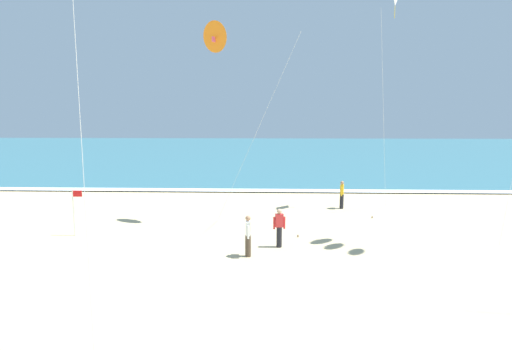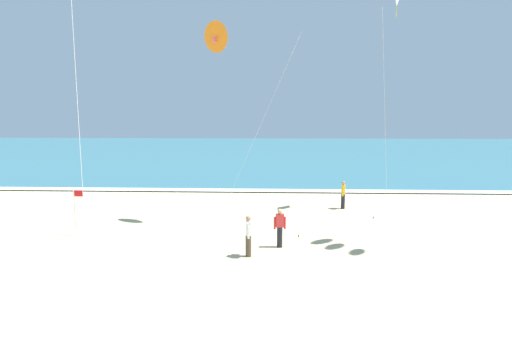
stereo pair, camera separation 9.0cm
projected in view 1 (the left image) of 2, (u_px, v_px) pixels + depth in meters
ocean_water at (272, 152)px, 58.07m from camera, size 160.00×60.00×0.08m
shoreline_foam at (274, 190)px, 28.72m from camera, size 160.00×1.13×0.01m
kite_delta_amber_low at (216, 37)px, 19.54m from camera, size 4.56×3.16×9.68m
bystander_white_top at (248, 236)px, 15.63m from camera, size 0.22×0.50×1.59m
bystander_red_top at (279, 228)px, 16.74m from camera, size 0.50×0.22×1.59m
bystander_yellow_top at (342, 195)px, 23.52m from camera, size 0.26×0.48×1.59m
lifeguard_flag at (75, 208)px, 18.25m from camera, size 0.45×0.05×2.10m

